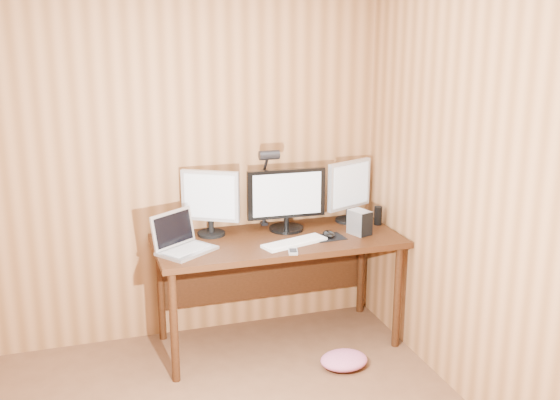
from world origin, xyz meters
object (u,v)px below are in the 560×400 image
hard_drive (360,222)px  phone (293,251)px  mouse (329,234)px  speaker (378,216)px  monitor_left (210,201)px  monitor_right (349,189)px  keyboard (294,242)px  monitor_center (287,199)px  desk (274,252)px  desk_lamp (267,176)px  laptop (181,241)px

hard_drive → phone: bearing=-177.8°
mouse → speaker: (0.43, 0.16, 0.04)m
hard_drive → monitor_left: bearing=144.6°
monitor_right → keyboard: (-0.52, -0.35, -0.22)m
monitor_center → desk: bearing=-143.7°
mouse → desk_lamp: (-0.33, 0.33, 0.34)m
monitor_right → hard_drive: bearing=-121.8°
monitor_left → speaker: size_ratio=3.34×
monitor_center → hard_drive: (0.44, -0.23, -0.14)m
laptop → monitor_left: bearing=10.4°
monitor_left → laptop: size_ratio=1.04×
desk → hard_drive: size_ratio=9.30×
keyboard → speaker: bearing=0.1°
keyboard → hard_drive: bearing=-10.0°
desk_lamp → desk: bearing=-105.0°
monitor_center → mouse: size_ratio=4.64×
monitor_left → hard_drive: 1.00m
monitor_right → keyboard: bearing=-169.4°
keyboard → monitor_right: bearing=16.3°
monitor_center → monitor_right: bearing=8.0°
monitor_right → phone: size_ratio=3.58×
monitor_left → mouse: 0.81m
monitor_center → phone: size_ratio=4.42×
monitor_right → keyboard: size_ratio=0.96×
monitor_center → laptop: monitor_center is taller
mouse → hard_drive: size_ratio=0.67×
keyboard → monitor_left: bearing=126.8°
monitor_right → mouse: (-0.27, -0.29, -0.21)m
monitor_center → monitor_right: size_ratio=1.23×
monitor_right → speaker: 0.27m
speaker → desk: bearing=179.7°
desk → monitor_center: (0.11, 0.07, 0.34)m
monitor_right → phone: bearing=-162.6°
monitor_left → monitor_right: bearing=30.3°
monitor_center → phone: bearing=-101.3°
desk → laptop: 0.68m
mouse → speaker: speaker is taller
speaker → desk_lamp: size_ratio=0.22×
mouse → speaker: bearing=12.8°
hard_drive → speaker: (0.21, 0.16, -0.02)m
desk → monitor_left: size_ratio=3.66×
monitor_left → monitor_center: bearing=24.9°
monitor_left → speaker: monitor_left is taller
mouse → desk_lamp: bearing=126.7°
desk_lamp → phone: bearing=-105.4°
desk → speaker: size_ratio=12.23×
monitor_center → desk_lamp: (-0.11, 0.09, 0.14)m
monitor_left → keyboard: (0.47, -0.34, -0.22)m
desk → hard_drive: hard_drive is taller
monitor_left → keyboard: 0.62m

